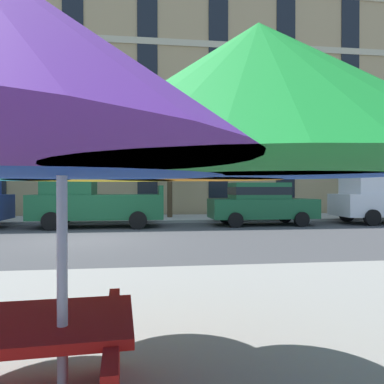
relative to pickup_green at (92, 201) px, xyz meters
name	(u,v)px	position (x,y,z in m)	size (l,w,h in m)	color
ground_plane	(83,240)	(0.24, -3.70, -1.03)	(120.00, 120.00, 0.00)	#424244
sidewalk_far	(107,219)	(0.24, 3.10, -0.97)	(56.00, 3.60, 0.12)	#B2ADA3
apartment_building	(119,74)	(0.24, 11.29, 8.57)	(39.48, 12.08, 19.20)	tan
pickup_green	(92,201)	(0.00, 0.00, 0.00)	(5.10, 2.12, 2.20)	#195933
sedan_green	(261,202)	(6.92, 0.00, -0.08)	(4.40, 1.98, 1.78)	#195933
street_tree_middle	(175,160)	(3.54, 3.27, 1.93)	(1.60, 1.89, 3.99)	#4C3823
patio_umbrella	(62,128)	(1.63, -12.70, 0.86)	(3.94, 3.94, 2.22)	silver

